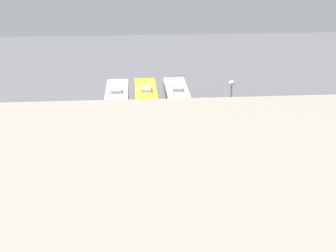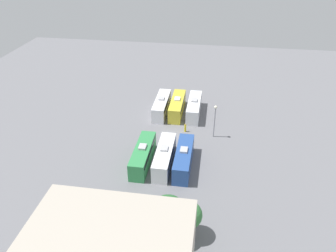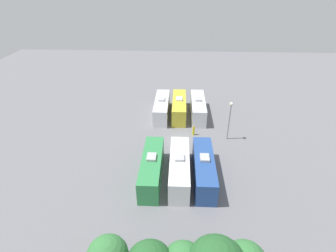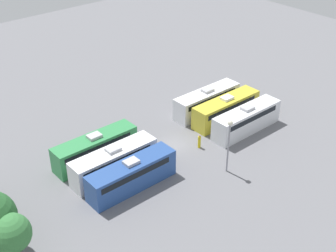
% 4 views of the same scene
% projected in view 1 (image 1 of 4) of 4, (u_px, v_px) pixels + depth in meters
% --- Properties ---
extents(ground_plane, '(117.81, 117.81, 0.00)m').
position_uv_depth(ground_plane, '(150.00, 150.00, 46.55)').
color(ground_plane, slate).
extents(bus_0, '(2.62, 10.51, 3.54)m').
position_uv_depth(bus_0, '(177.00, 102.00, 54.77)').
color(bus_0, silver).
rests_on(bus_0, ground_plane).
extents(bus_1, '(2.62, 10.51, 3.54)m').
position_uv_depth(bus_1, '(146.00, 102.00, 54.55)').
color(bus_1, gold).
rests_on(bus_1, ground_plane).
extents(bus_2, '(2.62, 10.51, 3.54)m').
position_uv_depth(bus_2, '(117.00, 104.00, 54.03)').
color(bus_2, white).
rests_on(bus_2, ground_plane).
extents(bus_3, '(2.62, 10.51, 3.54)m').
position_uv_depth(bus_3, '(196.00, 176.00, 37.70)').
color(bus_3, '#284C93').
rests_on(bus_3, ground_plane).
extents(bus_4, '(2.62, 10.51, 3.54)m').
position_uv_depth(bus_4, '(156.00, 178.00, 37.42)').
color(bus_4, white).
rests_on(bus_4, ground_plane).
extents(bus_5, '(2.62, 10.51, 3.54)m').
position_uv_depth(bus_5, '(110.00, 180.00, 37.07)').
color(bus_5, '#338C4C').
rests_on(bus_5, ground_plane).
extents(worker_person, '(0.36, 0.36, 1.84)m').
position_uv_depth(worker_person, '(173.00, 133.00, 48.20)').
color(worker_person, gold).
rests_on(worker_person, ground_plane).
extents(light_pole, '(0.60, 0.60, 6.73)m').
position_uv_depth(light_pole, '(231.00, 100.00, 46.24)').
color(light_pole, gray).
rests_on(light_pole, ground_plane).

